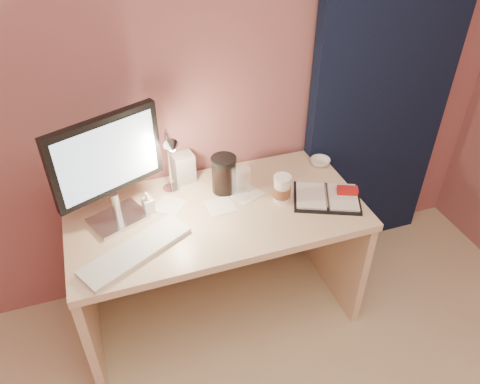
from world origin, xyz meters
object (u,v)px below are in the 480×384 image
object	(u,v)px
bowl	(320,162)
product_box	(183,168)
monitor	(107,163)
dark_jar	(224,176)
clear_cup	(241,182)
lotion_bottle	(148,203)
coffee_cup	(282,189)
keyboard	(136,251)
planner	(328,197)
desk	(213,235)
desk_lamp	(172,161)

from	to	relation	value
bowl	product_box	world-z (taller)	product_box
monitor	dark_jar	size ratio (longest dim) A/B	3.11
clear_cup	lotion_bottle	xyz separation A→B (m)	(-0.45, 0.02, -0.02)
coffee_cup	keyboard	bearing A→B (deg)	-169.55
coffee_cup	bowl	size ratio (longest dim) A/B	1.31
product_box	bowl	bearing A→B (deg)	-16.10
lotion_bottle	product_box	xyz separation A→B (m)	(0.22, 0.20, 0.02)
dark_jar	planner	bearing A→B (deg)	-26.87
coffee_cup	lotion_bottle	distance (m)	0.64
bowl	desk	bearing A→B (deg)	-169.63
clear_cup	coffee_cup	bearing A→B (deg)	-29.51
desk	lotion_bottle	xyz separation A→B (m)	(-0.30, 0.02, 0.28)
bowl	dark_jar	bearing A→B (deg)	-174.82
desk	clear_cup	distance (m)	0.34
desk_lamp	desk	bearing A→B (deg)	-20.58
clear_cup	product_box	bearing A→B (deg)	137.14
desk	monitor	bearing A→B (deg)	179.35
lotion_bottle	product_box	size ratio (longest dim) A/B	0.71
desk	bowl	xyz separation A→B (m)	(0.65, 0.12, 0.24)
product_box	dark_jar	bearing A→B (deg)	-49.46
planner	lotion_bottle	bearing A→B (deg)	-168.61
coffee_cup	bowl	world-z (taller)	coffee_cup
keyboard	monitor	bearing A→B (deg)	72.42
desk	product_box	xyz separation A→B (m)	(-0.08, 0.22, 0.30)
keyboard	clear_cup	bearing A→B (deg)	-5.35
desk	keyboard	bearing A→B (deg)	-149.75
desk	desk_lamp	xyz separation A→B (m)	(-0.16, 0.06, 0.46)
desk	dark_jar	world-z (taller)	dark_jar
bowl	lotion_bottle	bearing A→B (deg)	-173.95
clear_cup	planner	bearing A→B (deg)	-22.40
lotion_bottle	dark_jar	xyz separation A→B (m)	(0.39, 0.05, 0.03)
dark_jar	desk	bearing A→B (deg)	-141.72
monitor	clear_cup	distance (m)	0.65
desk	monitor	xyz separation A→B (m)	(-0.45, 0.01, 0.55)
dark_jar	product_box	world-z (taller)	dark_jar
desk_lamp	planner	bearing A→B (deg)	-17.14
coffee_cup	desk_lamp	xyz separation A→B (m)	(-0.49, 0.17, 0.16)
monitor	keyboard	distance (m)	0.40
monitor	bowl	world-z (taller)	monitor
keyboard	dark_jar	size ratio (longest dim) A/B	2.92
monitor	coffee_cup	size ratio (longest dim) A/B	3.80
monitor	bowl	bearing A→B (deg)	-17.10
keyboard	desk_lamp	world-z (taller)	desk_lamp
planner	coffee_cup	world-z (taller)	coffee_cup
desk	clear_cup	xyz separation A→B (m)	(0.15, -0.00, 0.31)
lotion_bottle	product_box	world-z (taller)	product_box
desk	planner	size ratio (longest dim) A/B	3.59
monitor	keyboard	xyz separation A→B (m)	(0.05, -0.24, -0.31)
coffee_cup	bowl	bearing A→B (deg)	34.39
bowl	desk_lamp	bearing A→B (deg)	-176.15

